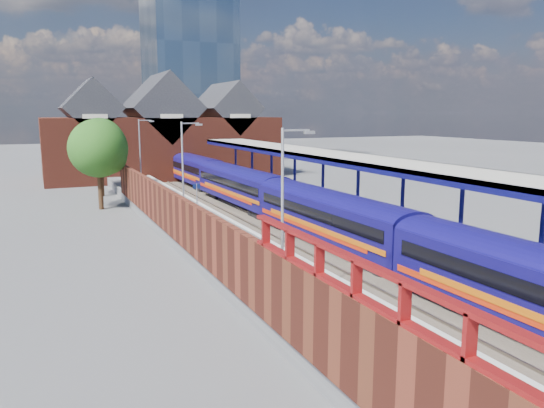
# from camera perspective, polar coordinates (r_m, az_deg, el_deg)

# --- Properties ---
(ground) EXTENTS (240.00, 240.00, 0.00)m
(ground) POSITION_cam_1_polar(r_m,az_deg,el_deg) (46.78, -4.16, -0.83)
(ground) COLOR #5B5B5E
(ground) RESTS_ON ground
(ballast_bed) EXTENTS (6.00, 76.00, 0.06)m
(ballast_bed) POSITION_cam_1_polar(r_m,az_deg,el_deg) (37.72, 1.03, -3.34)
(ballast_bed) COLOR #473D33
(ballast_bed) RESTS_ON ground
(rails) EXTENTS (4.51, 76.00, 0.14)m
(rails) POSITION_cam_1_polar(r_m,az_deg,el_deg) (37.70, 1.03, -3.21)
(rails) COLOR slate
(rails) RESTS_ON ground
(left_platform) EXTENTS (5.00, 76.00, 1.00)m
(left_platform) POSITION_cam_1_polar(r_m,az_deg,el_deg) (35.69, -7.01, -3.40)
(left_platform) COLOR #565659
(left_platform) RESTS_ON ground
(right_platform) EXTENTS (6.00, 76.00, 1.00)m
(right_platform) POSITION_cam_1_polar(r_m,az_deg,el_deg) (40.46, 8.75, -1.87)
(right_platform) COLOR #565659
(right_platform) RESTS_ON ground
(coping_left) EXTENTS (0.30, 76.00, 0.05)m
(coping_left) POSITION_cam_1_polar(r_m,az_deg,el_deg) (36.31, -3.48, -2.27)
(coping_left) COLOR silver
(coping_left) RESTS_ON left_platform
(coping_right) EXTENTS (0.30, 76.00, 0.05)m
(coping_right) POSITION_cam_1_polar(r_m,az_deg,el_deg) (38.92, 5.24, -1.47)
(coping_right) COLOR silver
(coping_right) RESTS_ON right_platform
(yellow_line) EXTENTS (0.14, 76.00, 0.01)m
(yellow_line) POSITION_cam_1_polar(r_m,az_deg,el_deg) (36.12, -4.37, -2.37)
(yellow_line) COLOR yellow
(yellow_line) RESTS_ON left_platform
(train) EXTENTS (3.16, 65.96, 3.45)m
(train) POSITION_cam_1_polar(r_m,az_deg,el_deg) (41.33, 0.68, 0.77)
(train) COLOR #130D60
(train) RESTS_ON ground
(canopy) EXTENTS (4.50, 52.00, 4.48)m
(canopy) POSITION_cam_1_polar(r_m,az_deg,el_deg) (41.17, 6.85, 5.05)
(canopy) COLOR #0F0F5A
(canopy) RESTS_ON right_platform
(lamp_post_b) EXTENTS (1.48, 0.18, 7.00)m
(lamp_post_b) POSITION_cam_1_polar(r_m,az_deg,el_deg) (21.66, 1.46, 0.22)
(lamp_post_b) COLOR #A5A8AA
(lamp_post_b) RESTS_ON left_platform
(lamp_post_c) EXTENTS (1.48, 0.18, 7.00)m
(lamp_post_c) POSITION_cam_1_polar(r_m,az_deg,el_deg) (36.64, -9.37, 4.01)
(lamp_post_c) COLOR #A5A8AA
(lamp_post_c) RESTS_ON left_platform
(lamp_post_d) EXTENTS (1.48, 0.18, 7.00)m
(lamp_post_d) POSITION_cam_1_polar(r_m,az_deg,el_deg) (52.22, -13.87, 5.54)
(lamp_post_d) COLOR #A5A8AA
(lamp_post_d) RESTS_ON left_platform
(platform_sign) EXTENTS (0.55, 0.08, 2.50)m
(platform_sign) POSITION_cam_1_polar(r_m,az_deg,el_deg) (39.19, -8.10, 1.02)
(platform_sign) COLOR #A5A8AA
(platform_sign) RESTS_ON left_platform
(brick_wall) EXTENTS (0.35, 50.00, 3.86)m
(brick_wall) POSITION_cam_1_polar(r_m,az_deg,el_deg) (28.50, -8.28, -2.76)
(brick_wall) COLOR maroon
(brick_wall) RESTS_ON left_platform
(station_building) EXTENTS (30.00, 12.12, 13.78)m
(station_building) POSITION_cam_1_polar(r_m,az_deg,el_deg) (73.02, -11.76, 7.10)
(station_building) COLOR maroon
(station_building) RESTS_ON ground
(glass_tower) EXTENTS (14.20, 14.20, 40.30)m
(glass_tower) POSITION_cam_1_polar(r_m,az_deg,el_deg) (97.41, -8.98, 16.50)
(glass_tower) COLOR #48617B
(glass_tower) RESTS_ON ground
(tree_near) EXTENTS (5.20, 5.20, 8.10)m
(tree_near) POSITION_cam_1_polar(r_m,az_deg,el_deg) (49.57, -18.00, 5.55)
(tree_near) COLOR #382314
(tree_near) RESTS_ON ground
(tree_far) EXTENTS (5.20, 5.20, 8.10)m
(tree_far) POSITION_cam_1_polar(r_m,az_deg,el_deg) (57.61, -17.88, 6.08)
(tree_far) COLOR #382314
(tree_far) RESTS_ON ground
(parked_car_red) EXTENTS (4.33, 2.77, 1.37)m
(parked_car_red) POSITION_cam_1_polar(r_m,az_deg,el_deg) (34.25, 16.84, -2.27)
(parked_car_red) COLOR maroon
(parked_car_red) RESTS_ON right_platform
(parked_car_blue) EXTENTS (4.17, 2.78, 1.06)m
(parked_car_blue) POSITION_cam_1_polar(r_m,az_deg,el_deg) (35.00, 17.34, -2.31)
(parked_car_blue) COLOR navy
(parked_car_blue) RESTS_ON right_platform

